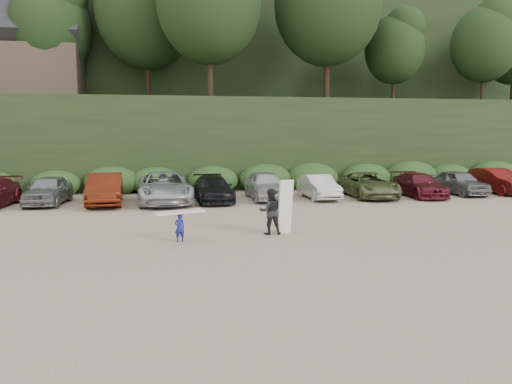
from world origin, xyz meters
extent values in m
plane|color=tan|center=(0.00, 0.00, 0.00)|extent=(120.00, 120.00, 0.00)
cube|color=black|center=(0.00, 22.00, 3.00)|extent=(80.00, 14.00, 6.00)
cube|color=black|center=(0.00, 40.00, 8.00)|extent=(90.00, 30.00, 16.00)
ellipsoid|color=black|center=(0.00, 22.00, 11.00)|extent=(66.00, 12.00, 10.00)
cube|color=#2B491E|center=(-0.55, 14.50, 0.60)|extent=(46.20, 2.00, 1.20)
cube|color=brown|center=(-12.00, 24.00, 8.00)|extent=(8.00, 6.00, 4.00)
imported|color=slate|center=(-7.92, 10.22, 0.75)|extent=(2.01, 4.50, 1.50)
imported|color=#581C0D|center=(-5.01, 9.66, 0.80)|extent=(1.98, 4.96, 1.60)
imported|color=#B0B2B7|center=(-2.01, 9.70, 0.82)|extent=(3.07, 6.05, 1.64)
imported|color=black|center=(0.58, 9.82, 0.68)|extent=(2.13, 4.80, 1.37)
imported|color=#B5B5BA|center=(3.56, 10.15, 0.80)|extent=(1.92, 4.69, 1.59)
imported|color=silver|center=(6.54, 9.88, 0.68)|extent=(1.55, 4.15, 1.35)
imported|color=#5C673B|center=(9.56, 9.96, 0.71)|extent=(2.50, 5.17, 1.42)
imported|color=#5B1421|center=(12.58, 9.74, 0.68)|extent=(2.07, 4.72, 1.35)
imported|color=slate|center=(15.46, 10.26, 0.73)|extent=(2.03, 4.39, 1.45)
imported|color=#590F0D|center=(18.02, 10.36, 0.76)|extent=(1.98, 4.72, 1.52)
imported|color=navy|center=(-1.47, 0.08, 0.49)|extent=(0.40, 0.30, 0.97)
cube|color=silver|center=(-1.47, 0.08, 1.03)|extent=(1.83, 1.09, 0.07)
imported|color=black|center=(1.85, 0.75, 0.85)|extent=(0.84, 0.67, 1.70)
cube|color=silver|center=(2.41, 0.73, 1.01)|extent=(0.63, 0.45, 2.01)
camera|label=1|loc=(-1.88, -16.91, 3.75)|focal=35.00mm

